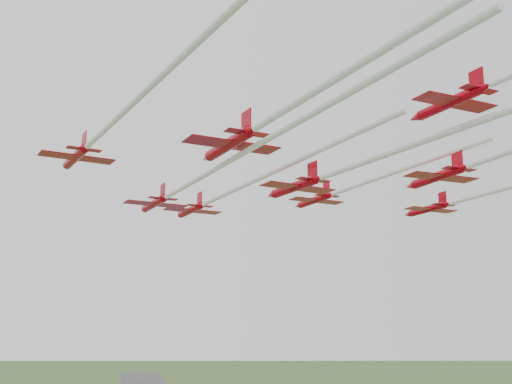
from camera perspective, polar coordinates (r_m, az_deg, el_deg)
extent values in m
cylinder|color=#B3000F|center=(109.94, -5.84, -1.62)|extent=(3.68, 9.32, 1.21)
cone|color=#B3000F|center=(115.15, -6.86, -2.09)|extent=(1.70, 2.23, 1.21)
cone|color=#B3000F|center=(105.08, -4.80, -1.13)|extent=(1.41, 1.57, 1.10)
ellipsoid|color=black|center=(112.04, -6.25, -1.59)|extent=(0.73, 1.13, 0.35)
cube|color=#B3000F|center=(109.08, -5.68, -1.68)|extent=(10.08, 5.35, 0.11)
cube|color=#B3000F|center=(106.03, -5.01, -1.23)|extent=(4.59, 2.45, 0.09)
cube|color=#B3000F|center=(106.47, -5.04, -0.61)|extent=(0.64, 1.93, 2.20)
cylinder|color=silver|center=(82.36, 1.99, 2.01)|extent=(14.17, 48.61, 0.66)
cylinder|color=#B3000F|center=(91.91, -9.06, -1.03)|extent=(3.34, 8.48, 1.10)
cone|color=#B3000F|center=(96.73, -10.00, -1.57)|extent=(1.54, 2.03, 1.10)
cone|color=#B3000F|center=(87.40, -8.07, -0.46)|extent=(1.28, 1.42, 1.00)
ellipsoid|color=black|center=(93.86, -9.43, -1.00)|extent=(0.66, 1.03, 0.32)
cube|color=#B3000F|center=(91.11, -8.91, -1.09)|extent=(9.17, 4.87, 0.10)
cube|color=#B3000F|center=(88.28, -8.27, -0.58)|extent=(4.17, 2.23, 0.08)
cube|color=#B3000F|center=(88.70, -8.29, 0.09)|extent=(0.58, 1.76, 2.00)
cylinder|color=silver|center=(61.29, 0.87, 4.62)|extent=(15.99, 55.38, 0.60)
cylinder|color=#B3000F|center=(101.89, 5.18, -0.73)|extent=(3.26, 8.46, 1.10)
cone|color=#B3000F|center=(106.20, 3.74, -1.24)|extent=(1.52, 2.02, 1.10)
cone|color=#B3000F|center=(97.90, 6.66, -0.21)|extent=(1.27, 1.41, 1.00)
ellipsoid|color=black|center=(103.63, 4.60, -0.72)|extent=(0.65, 1.02, 0.32)
cube|color=#B3000F|center=(101.17, 5.42, -0.79)|extent=(9.13, 4.78, 0.10)
cube|color=#B3000F|center=(98.68, 6.36, -0.32)|extent=(4.16, 2.19, 0.08)
cube|color=#B3000F|center=(99.08, 6.28, 0.28)|extent=(0.56, 1.76, 1.99)
cylinder|color=silver|center=(85.02, 12.66, 1.88)|extent=(8.83, 30.72, 0.60)
cylinder|color=#B3000F|center=(72.49, -15.75, 3.00)|extent=(3.31, 7.58, 0.99)
cone|color=#B3000F|center=(76.86, -16.58, 2.17)|extent=(1.44, 1.85, 0.99)
cone|color=#B3000F|center=(68.40, -14.87, 3.87)|extent=(1.19, 1.31, 0.90)
ellipsoid|color=black|center=(74.28, -16.07, 2.93)|extent=(0.62, 0.93, 0.29)
cube|color=#B3000F|center=(71.75, -15.63, 2.96)|extent=(8.25, 4.68, 0.09)
cube|color=#B3000F|center=(69.20, -15.05, 3.69)|extent=(3.76, 2.14, 0.07)
cube|color=#B3000F|center=(69.64, -15.04, 4.44)|extent=(0.59, 1.57, 1.80)
cylinder|color=silver|center=(47.16, -7.41, 11.08)|extent=(14.82, 44.03, 0.54)
cylinder|color=#B3000F|center=(80.91, 3.42, 0.45)|extent=(4.09, 9.20, 1.20)
cone|color=#B3000F|center=(85.56, 1.35, -0.29)|extent=(1.77, 2.25, 1.20)
cone|color=#B3000F|center=(76.65, 5.58, 1.23)|extent=(1.45, 1.59, 1.09)
ellipsoid|color=black|center=(82.80, 2.59, 0.45)|extent=(0.77, 1.13, 0.35)
cube|color=#B3000F|center=(80.14, 3.76, 0.39)|extent=(10.04, 5.75, 0.11)
cube|color=#B3000F|center=(77.47, 5.14, 1.07)|extent=(4.57, 2.63, 0.09)
cube|color=#B3000F|center=(77.94, 5.03, 1.90)|extent=(0.73, 1.90, 2.19)
cylinder|color=#B3000F|center=(97.14, 15.00, -1.48)|extent=(2.71, 7.74, 1.00)
cone|color=#B3000F|center=(100.73, 13.33, -1.96)|extent=(1.34, 1.82, 1.00)
cone|color=#B3000F|center=(93.85, 16.68, -1.00)|extent=(1.13, 1.27, 0.91)
ellipsoid|color=black|center=(98.59, 14.32, -1.46)|extent=(0.57, 0.93, 0.29)
cube|color=#B3000F|center=(96.55, 15.27, -1.54)|extent=(8.31, 4.09, 0.09)
cube|color=#B3000F|center=(94.49, 16.34, -1.10)|extent=(3.78, 1.88, 0.07)
cube|color=#B3000F|center=(94.82, 16.23, -0.53)|extent=(0.46, 1.61, 1.81)
cylinder|color=#B3000F|center=(65.93, -2.48, 4.24)|extent=(3.77, 9.47, 1.23)
cone|color=#B3000F|center=(70.99, -4.42, 3.03)|extent=(1.73, 2.27, 1.23)
cone|color=#B3000F|center=(61.27, -0.35, 5.55)|extent=(1.44, 1.59, 1.12)
ellipsoid|color=black|center=(68.01, -3.26, 4.11)|extent=(0.74, 1.15, 0.36)
cube|color=#B3000F|center=(65.07, -2.15, 4.21)|extent=(10.25, 5.48, 0.11)
cube|color=#B3000F|center=(62.17, -0.79, 5.28)|extent=(4.66, 2.51, 0.09)
cube|color=#B3000F|center=(62.75, -0.88, 6.29)|extent=(0.66, 1.97, 2.23)
cylinder|color=silver|center=(43.99, 13.16, 13.39)|extent=(12.42, 41.73, 0.67)
cylinder|color=#B3000F|center=(79.76, 15.77, 1.31)|extent=(2.80, 8.78, 1.13)
cone|color=#B3000F|center=(83.85, 13.56, 0.52)|extent=(1.47, 2.03, 1.13)
cone|color=#B3000F|center=(76.05, 18.07, 2.13)|extent=(1.25, 1.41, 1.03)
ellipsoid|color=black|center=(81.43, 14.87, 1.27)|extent=(0.61, 1.04, 0.33)
cube|color=#B3000F|center=(79.08, 16.14, 1.26)|extent=(9.38, 4.37, 0.10)
cube|color=#B3000F|center=(76.76, 17.60, 1.96)|extent=(4.27, 2.00, 0.08)
cube|color=#B3000F|center=(77.20, 17.45, 2.74)|extent=(0.46, 1.83, 2.05)
cylinder|color=#B3000F|center=(60.82, 16.81, 7.61)|extent=(2.97, 7.69, 1.00)
cone|color=#B3000F|center=(64.07, 13.96, 6.40)|extent=(1.39, 1.83, 1.00)
cone|color=#B3000F|center=(57.94, 19.79, 8.84)|extent=(1.16, 1.29, 0.91)
ellipsoid|color=black|center=(62.18, 15.64, 7.44)|extent=(0.59, 0.93, 0.29)
cube|color=#B3000F|center=(60.26, 17.29, 7.60)|extent=(8.31, 4.36, 0.09)
cube|color=#B3000F|center=(58.49, 19.18, 8.59)|extent=(3.78, 2.00, 0.07)
cube|color=#B3000F|center=(58.96, 18.98, 9.45)|extent=(0.51, 1.60, 1.81)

